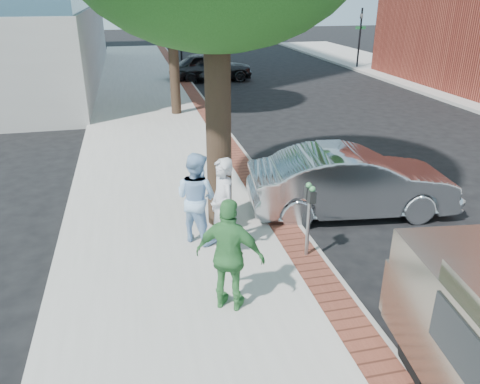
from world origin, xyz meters
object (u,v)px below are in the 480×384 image
object	(u,v)px
sedan_silver	(352,182)
bg_car	(211,67)
person_officer	(196,198)
parking_meter	(309,205)
person_green	(230,256)
person_gray	(223,207)

from	to	relation	value
sedan_silver	bg_car	bearing A→B (deg)	7.68
person_officer	bg_car	xyz separation A→B (m)	(3.50, 18.64, -0.28)
parking_meter	person_officer	world-z (taller)	person_officer
person_officer	sedan_silver	xyz separation A→B (m)	(3.70, 0.73, -0.30)
person_green	bg_car	bearing A→B (deg)	-69.56
person_officer	bg_car	distance (m)	18.97
person_officer	bg_car	size ratio (longest dim) A/B	0.39
person_gray	person_officer	distance (m)	0.75
person_officer	person_green	bearing A→B (deg)	139.85
person_gray	bg_car	distance (m)	19.52
parking_meter	person_green	xyz separation A→B (m)	(-1.75, -1.22, -0.12)
parking_meter	person_gray	size ratio (longest dim) A/B	0.77
person_officer	sedan_silver	distance (m)	3.79
person_gray	person_green	bearing A→B (deg)	-18.03
person_green	person_officer	bearing A→B (deg)	-56.02
person_officer	sedan_silver	bearing A→B (deg)	-123.51
parking_meter	person_gray	world-z (taller)	person_gray
person_officer	bg_car	world-z (taller)	person_officer
parking_meter	bg_car	xyz separation A→B (m)	(1.56, 19.74, -0.40)
parking_meter	sedan_silver	size ratio (longest dim) A/B	0.31
person_gray	sedan_silver	distance (m)	3.59
parking_meter	sedan_silver	world-z (taller)	parking_meter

